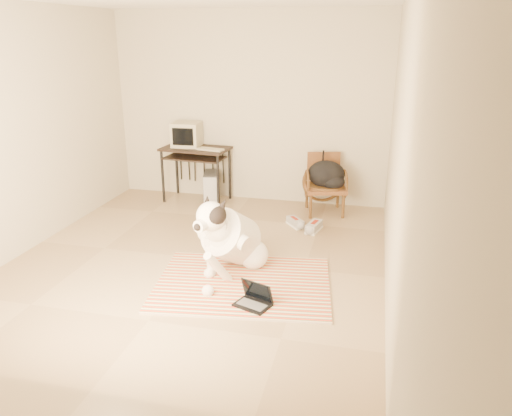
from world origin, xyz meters
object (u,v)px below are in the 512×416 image
(pc_tower, at_px, (211,187))
(crt_monitor, at_px, (187,134))
(computer_desk, at_px, (195,155))
(dog, at_px, (231,239))
(rattan_chair, at_px, (325,184))
(laptop, at_px, (254,299))
(backpack, at_px, (327,175))

(pc_tower, bearing_deg, crt_monitor, 167.59)
(computer_desk, bearing_deg, pc_tower, -1.20)
(dog, relative_size, pc_tower, 2.49)
(crt_monitor, relative_size, rattan_chair, 0.51)
(pc_tower, bearing_deg, computer_desk, 178.80)
(laptop, xyz_separation_m, pc_tower, (-1.34, 2.80, 0.15))
(pc_tower, bearing_deg, dog, -66.61)
(dog, relative_size, backpack, 2.47)
(dog, relative_size, laptop, 3.41)
(laptop, bearing_deg, pc_tower, 115.53)
(dog, bearing_deg, computer_desk, 118.31)
(pc_tower, relative_size, backpack, 0.99)
(rattan_chair, bearing_deg, laptop, -96.86)
(laptop, distance_m, crt_monitor, 3.48)
(laptop, relative_size, backpack, 0.72)
(crt_monitor, bearing_deg, computer_desk, -27.60)
(computer_desk, height_order, pc_tower, computer_desk)
(dog, height_order, pc_tower, dog)
(computer_desk, bearing_deg, rattan_chair, -1.63)
(laptop, relative_size, computer_desk, 0.37)
(laptop, height_order, crt_monitor, crt_monitor)
(laptop, distance_m, computer_desk, 3.27)
(dog, height_order, backpack, dog)
(computer_desk, bearing_deg, dog, -61.69)
(laptop, distance_m, rattan_chair, 2.79)
(crt_monitor, bearing_deg, dog, -59.57)
(computer_desk, relative_size, crt_monitor, 2.42)
(crt_monitor, height_order, pc_tower, crt_monitor)
(computer_desk, relative_size, rattan_chair, 1.24)
(rattan_chair, bearing_deg, crt_monitor, 176.27)
(rattan_chair, xyz_separation_m, backpack, (0.04, -0.06, 0.14))
(crt_monitor, bearing_deg, laptop, -59.17)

